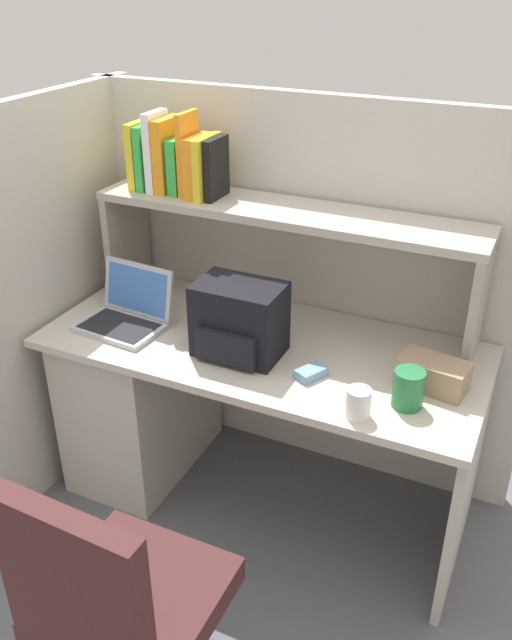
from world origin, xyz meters
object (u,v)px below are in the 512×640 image
(backpack, at_px, (239,321))
(paper_cup, at_px, (358,403))
(laptop, at_px, (127,313))
(tissue_box, at_px, (433,374))
(office_chair, at_px, (125,629))
(computer_mouse, at_px, (311,373))
(snack_canister, at_px, (408,389))

(backpack, xyz_separation_m, paper_cup, (0.49, -0.18, -0.08))
(laptop, bearing_deg, tissue_box, 3.29)
(office_chair, bearing_deg, backpack, -81.14)
(backpack, distance_m, computer_mouse, 0.31)
(backpack, height_order, office_chair, backpack)
(tissue_box, distance_m, snack_canister, 0.14)
(snack_canister, relative_size, office_chair, 0.13)
(paper_cup, bearing_deg, laptop, 169.01)
(laptop, xyz_separation_m, backpack, (0.47, -0.00, 0.08))
(snack_canister, bearing_deg, laptop, 176.33)
(laptop, distance_m, computer_mouse, 0.76)
(tissue_box, bearing_deg, computer_mouse, -155.15)
(backpack, distance_m, paper_cup, 0.53)
(laptop, distance_m, tissue_box, 1.14)
(computer_mouse, distance_m, office_chair, 0.95)
(backpack, height_order, tissue_box, backpack)
(backpack, bearing_deg, computer_mouse, -7.76)
(office_chair, bearing_deg, computer_mouse, -99.63)
(computer_mouse, height_order, paper_cup, paper_cup)
(snack_canister, distance_m, office_chair, 1.06)
(paper_cup, distance_m, tissue_box, 0.31)
(computer_mouse, xyz_separation_m, tissue_box, (0.38, 0.11, 0.03))
(snack_canister, bearing_deg, tissue_box, 70.42)
(paper_cup, xyz_separation_m, office_chair, (-0.39, -0.72, -0.38))
(backpack, xyz_separation_m, office_chair, (0.11, -0.91, -0.46))
(computer_mouse, relative_size, office_chair, 0.11)
(paper_cup, bearing_deg, backpack, 159.62)
(laptop, distance_m, paper_cup, 0.98)
(tissue_box, bearing_deg, office_chair, -111.11)
(paper_cup, height_order, snack_canister, snack_canister)
(laptop, distance_m, backpack, 0.48)
(backpack, distance_m, tissue_box, 0.67)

